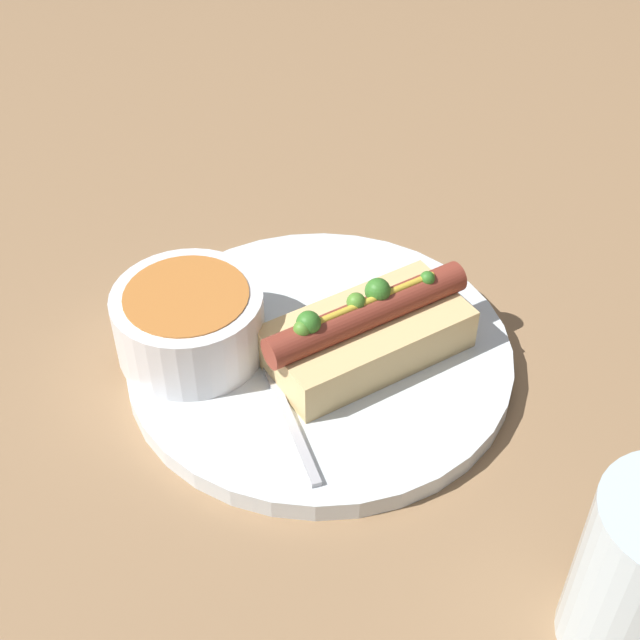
# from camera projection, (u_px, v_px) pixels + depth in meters

# --- Properties ---
(ground_plane) EXTENTS (4.00, 4.00, 0.00)m
(ground_plane) POSITION_uv_depth(u_px,v_px,m) (320.00, 363.00, 0.64)
(ground_plane) COLOR #93704C
(dinner_plate) EXTENTS (0.27, 0.27, 0.01)m
(dinner_plate) POSITION_uv_depth(u_px,v_px,m) (320.00, 355.00, 0.64)
(dinner_plate) COLOR white
(dinner_plate) RESTS_ON ground_plane
(hot_dog) EXTENTS (0.16, 0.12, 0.06)m
(hot_dog) POSITION_uv_depth(u_px,v_px,m) (366.00, 331.00, 0.61)
(hot_dog) COLOR #E5C17F
(hot_dog) RESTS_ON dinner_plate
(soup_bowl) EXTENTS (0.10, 0.10, 0.05)m
(soup_bowl) POSITION_uv_depth(u_px,v_px,m) (189.00, 320.00, 0.61)
(soup_bowl) COLOR white
(soup_bowl) RESTS_ON dinner_plate
(spoon) EXTENTS (0.12, 0.15, 0.01)m
(spoon) POSITION_uv_depth(u_px,v_px,m) (258.00, 345.00, 0.63)
(spoon) COLOR #B7B7BC
(spoon) RESTS_ON dinner_plate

